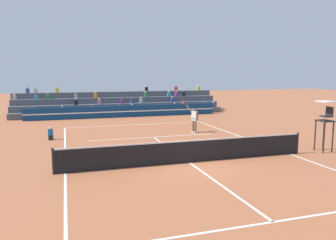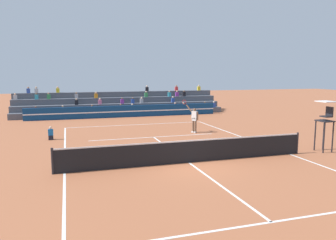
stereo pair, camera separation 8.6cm
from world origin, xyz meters
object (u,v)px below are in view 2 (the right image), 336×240
object	(u,v)px
tennis_ball	(138,153)
ball_kid_courtside	(51,134)
umpire_chair	(326,119)
tennis_player	(194,119)

from	to	relation	value
tennis_ball	ball_kid_courtside	bearing A→B (deg)	130.87
umpire_chair	ball_kid_courtside	size ratio (longest dim) A/B	3.16
ball_kid_courtside	umpire_chair	bearing A→B (deg)	-28.31
umpire_chair	ball_kid_courtside	bearing A→B (deg)	151.69
ball_kid_courtside	tennis_ball	distance (m)	6.78
umpire_chair	tennis_ball	xyz separation A→B (m)	(-9.55, 2.41, -1.68)
umpire_chair	tennis_player	world-z (taller)	umpire_chair
tennis_player	ball_kid_courtside	bearing A→B (deg)	178.08
ball_kid_courtside	tennis_player	xyz separation A→B (m)	(9.45, -0.32, 0.65)
umpire_chair	ball_kid_courtside	world-z (taller)	umpire_chair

